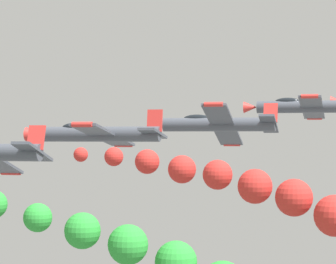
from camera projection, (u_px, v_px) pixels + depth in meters
name	position (u px, v px, depth m)	size (l,w,h in m)	color
airplane_right_inner	(97.00, 134.00, 52.59)	(9.50, 10.35, 2.78)	#474C56
airplane_left_outer	(216.00, 124.00, 58.04)	(9.15, 10.35, 3.53)	#474C56
airplane_right_outer	(306.00, 106.00, 64.74)	(9.48, 10.35, 2.84)	#474C56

